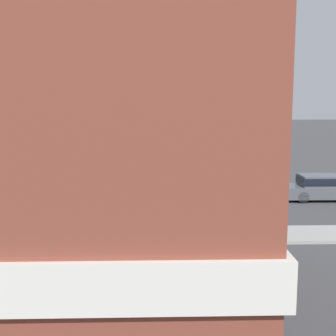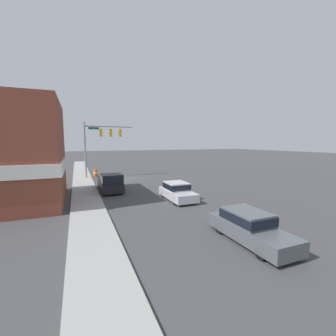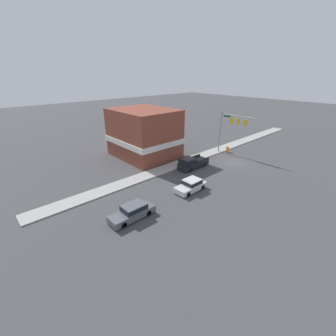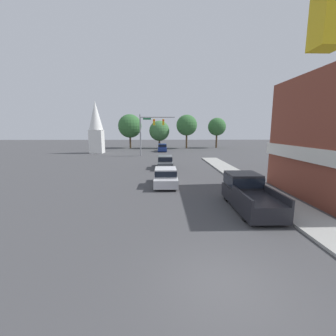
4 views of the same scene
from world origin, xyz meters
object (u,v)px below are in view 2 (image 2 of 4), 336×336
Objects in this scene: car_second_ahead at (249,226)px; construction_barrel at (96,173)px; car_lead at (177,191)px; pickup_truck_parked at (110,182)px.

car_second_ahead is 4.68× the size of construction_barrel.
car_second_ahead is at bearing 89.65° from car_lead.
car_lead reaches higher than construction_barrel.
car_lead is 0.89× the size of car_second_ahead.
car_lead is 7.23m from pickup_truck_parked.
construction_barrel is (0.60, -10.73, -0.40)m from pickup_truck_parked.
construction_barrel is at bearing -86.77° from pickup_truck_parked.
construction_barrel is (5.46, -16.09, -0.25)m from car_lead.
car_second_ahead is 0.92× the size of pickup_truck_parked.
construction_barrel is at bearing -77.72° from car_second_ahead.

